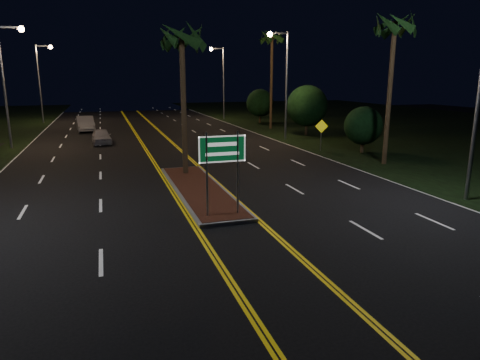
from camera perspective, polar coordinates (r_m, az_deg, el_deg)
name	(u,v)px	position (r m, az deg, el deg)	size (l,w,h in m)	color
ground	(246,244)	(14.06, 0.78, -8.57)	(120.00, 120.00, 0.00)	black
grass_right	(437,128)	(50.88, 24.74, 6.32)	(40.00, 110.00, 0.01)	black
median_island	(199,190)	(20.47, -5.44, -1.28)	(2.25, 10.25, 0.17)	gray
highway_sign	(222,157)	(15.97, -2.38, 3.10)	(1.80, 0.08, 3.20)	gray
streetlight_left_mid	(8,72)	(36.93, -28.53, 12.49)	(1.91, 0.44, 9.00)	gray
streetlight_left_far	(42,74)	(56.73, -24.90, 12.66)	(1.91, 0.44, 9.00)	gray
streetlight_right_near	(475,68)	(20.59, 28.88, 12.92)	(1.91, 0.44, 9.00)	gray
streetlight_right_mid	(283,73)	(37.39, 5.71, 14.01)	(1.91, 0.44, 9.00)	gray
streetlight_right_far	(221,75)	(56.32, -2.59, 13.87)	(1.91, 0.44, 9.00)	gray
palm_median	(182,38)	(23.31, -7.80, 18.29)	(2.40, 2.40, 8.30)	#382819
palm_right_near	(395,26)	(28.02, 19.95, 18.74)	(2.40, 2.40, 9.30)	#382819
palm_right_far	(272,38)	(45.78, 4.30, 18.30)	(2.40, 2.40, 10.30)	#382819
shrub_near	(363,126)	(31.89, 16.13, 6.97)	(2.70, 2.70, 3.30)	#382819
shrub_mid	(307,106)	(40.71, 8.93, 9.74)	(3.78, 3.78, 4.62)	#382819
shrub_far	(260,103)	(51.66, 2.69, 10.22)	(3.24, 3.24, 3.96)	#382819
car_near	(101,135)	(36.84, -18.01, 5.73)	(1.85, 4.31, 1.44)	#BBBAC1
car_far	(85,122)	(46.24, -19.94, 7.23)	(2.24, 5.23, 1.74)	#A4A4AD
warning_sign	(321,131)	(32.09, 10.79, 6.46)	(0.95, 0.21, 2.30)	gray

